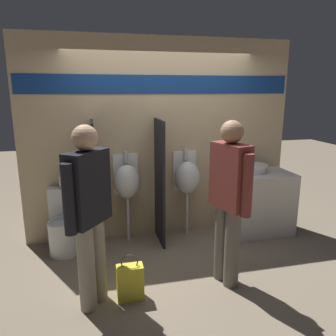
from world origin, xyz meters
TOP-DOWN VIEW (x-y plane):
  - ground_plane at (0.00, 0.00)m, footprint 16.00×16.00m
  - display_wall at (0.00, 0.60)m, footprint 3.70×0.07m
  - sink_counter at (1.33, 0.26)m, footprint 0.95×0.61m
  - sink_basin at (1.28, 0.33)m, footprint 0.40×0.40m
  - cell_phone at (1.04, 0.14)m, footprint 0.07×0.14m
  - divider_near_counter at (-0.92, 0.30)m, footprint 0.03×0.55m
  - divider_mid at (-0.08, 0.30)m, footprint 0.03×0.55m
  - urinal_near_counter at (-0.50, 0.43)m, footprint 0.35×0.29m
  - urinal_far at (0.33, 0.43)m, footprint 0.35×0.29m
  - toilet at (-1.33, 0.28)m, footprint 0.38×0.54m
  - person_in_vest at (0.40, -0.83)m, footprint 0.31×0.59m
  - person_with_lanyard at (-0.99, -0.89)m, footprint 0.42×0.50m
  - shopping_bag at (-0.64, -0.90)m, footprint 0.26×0.14m

SIDE VIEW (x-z plane):
  - ground_plane at x=0.00m, z-range 0.00..0.00m
  - shopping_bag at x=-0.64m, z-range -0.06..0.42m
  - toilet at x=-1.33m, z-range -0.14..0.80m
  - sink_counter at x=1.33m, z-range 0.00..0.88m
  - divider_near_counter at x=-0.92m, z-range 0.00..1.66m
  - divider_mid at x=-0.08m, z-range 0.00..1.66m
  - urinal_near_counter at x=-0.50m, z-range 0.22..1.45m
  - urinal_far at x=0.33m, z-range 0.22..1.45m
  - cell_phone at x=1.04m, z-range 0.88..0.90m
  - sink_basin at x=1.28m, z-range 0.82..1.07m
  - person_with_lanyard at x=-0.99m, z-range 0.09..1.82m
  - person_in_vest at x=0.40m, z-range 0.09..1.83m
  - display_wall at x=0.00m, z-range 0.01..2.71m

